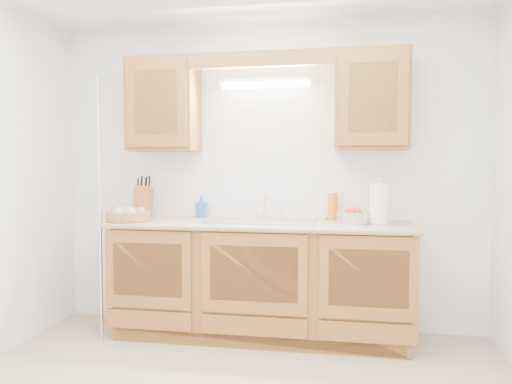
% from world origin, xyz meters
% --- Properties ---
extents(room, '(3.52, 3.50, 2.50)m').
position_xyz_m(room, '(0.00, 0.00, 1.25)').
color(room, '#C3A98D').
rests_on(room, ground).
extents(base_cabinets, '(2.20, 0.60, 0.86)m').
position_xyz_m(base_cabinets, '(0.00, 1.20, 0.44)').
color(base_cabinets, brown).
rests_on(base_cabinets, ground).
extents(countertop, '(2.30, 0.63, 0.04)m').
position_xyz_m(countertop, '(0.00, 1.19, 0.88)').
color(countertop, tan).
rests_on(countertop, base_cabinets).
extents(upper_cabinet_left, '(0.55, 0.33, 0.75)m').
position_xyz_m(upper_cabinet_left, '(-0.83, 1.33, 1.83)').
color(upper_cabinet_left, brown).
rests_on(upper_cabinet_left, room).
extents(upper_cabinet_right, '(0.55, 0.33, 0.75)m').
position_xyz_m(upper_cabinet_right, '(0.83, 1.33, 1.83)').
color(upper_cabinet_right, brown).
rests_on(upper_cabinet_right, room).
extents(valance, '(2.20, 0.05, 0.12)m').
position_xyz_m(valance, '(0.00, 1.19, 2.14)').
color(valance, brown).
rests_on(valance, room).
extents(fluorescent_fixture, '(0.76, 0.08, 0.08)m').
position_xyz_m(fluorescent_fixture, '(0.00, 1.42, 2.00)').
color(fluorescent_fixture, white).
rests_on(fluorescent_fixture, room).
extents(sink, '(0.84, 0.46, 0.36)m').
position_xyz_m(sink, '(0.00, 1.21, 0.83)').
color(sink, '#9E9EA3').
rests_on(sink, countertop).
extents(wire_shelf_pole, '(0.03, 0.03, 2.00)m').
position_xyz_m(wire_shelf_pole, '(-1.20, 0.94, 1.00)').
color(wire_shelf_pole, silver).
rests_on(wire_shelf_pole, ground).
extents(outlet_plate, '(0.08, 0.01, 0.12)m').
position_xyz_m(outlet_plate, '(0.95, 1.49, 1.15)').
color(outlet_plate, white).
rests_on(outlet_plate, room).
extents(fruit_basket, '(0.43, 0.43, 0.11)m').
position_xyz_m(fruit_basket, '(-1.03, 1.06, 0.95)').
color(fruit_basket, '#A57442').
rests_on(fruit_basket, countertop).
extents(knife_block, '(0.15, 0.22, 0.37)m').
position_xyz_m(knife_block, '(-1.02, 1.33, 1.03)').
color(knife_block, brown).
rests_on(knife_block, countertop).
extents(orange_canister, '(0.09, 0.09, 0.23)m').
position_xyz_m(orange_canister, '(0.54, 1.43, 1.01)').
color(orange_canister, orange).
rests_on(orange_canister, countertop).
extents(soap_bottle, '(0.09, 0.09, 0.19)m').
position_xyz_m(soap_bottle, '(-0.54, 1.42, 0.99)').
color(soap_bottle, blue).
rests_on(soap_bottle, countertop).
extents(sponge, '(0.10, 0.07, 0.02)m').
position_xyz_m(sponge, '(0.54, 1.44, 0.91)').
color(sponge, '#CC333F').
rests_on(sponge, countertop).
extents(paper_towel, '(0.18, 0.18, 0.36)m').
position_xyz_m(paper_towel, '(0.89, 1.19, 1.05)').
color(paper_towel, silver).
rests_on(paper_towel, countertop).
extents(apple_bowl, '(0.24, 0.24, 0.12)m').
position_xyz_m(apple_bowl, '(0.70, 1.19, 0.95)').
color(apple_bowl, silver).
rests_on(apple_bowl, countertop).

